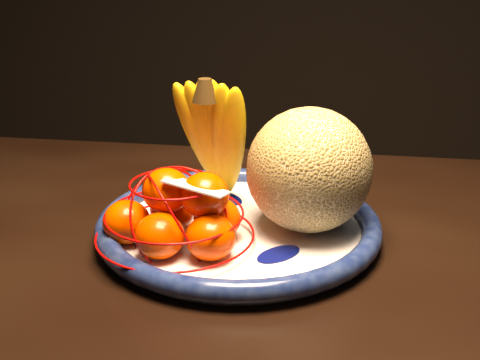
% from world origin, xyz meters
% --- Properties ---
extents(dining_table, '(1.44, 0.89, 0.71)m').
position_xyz_m(dining_table, '(0.08, -0.04, 0.63)').
color(dining_table, black).
rests_on(dining_table, ground).
extents(fruit_bowl, '(0.35, 0.35, 0.03)m').
position_xyz_m(fruit_bowl, '(-0.09, 0.03, 0.72)').
color(fruit_bowl, white).
rests_on(fruit_bowl, dining_table).
extents(cantaloupe, '(0.15, 0.15, 0.15)m').
position_xyz_m(cantaloupe, '(-0.01, 0.04, 0.80)').
color(cantaloupe, olive).
rests_on(cantaloupe, fruit_bowl).
extents(banana_bunch, '(0.12, 0.12, 0.19)m').
position_xyz_m(banana_bunch, '(-0.13, 0.09, 0.82)').
color(banana_bunch, yellow).
rests_on(banana_bunch, fruit_bowl).
extents(mandarin_bag, '(0.23, 0.23, 0.12)m').
position_xyz_m(mandarin_bag, '(-0.15, -0.03, 0.76)').
color(mandarin_bag, '#F94200').
rests_on(mandarin_bag, fruit_bowl).
extents(price_tag, '(0.08, 0.04, 0.01)m').
position_xyz_m(price_tag, '(-0.12, -0.05, 0.80)').
color(price_tag, white).
rests_on(price_tag, mandarin_bag).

